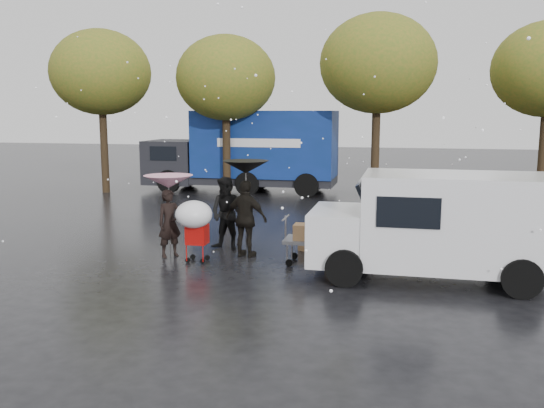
% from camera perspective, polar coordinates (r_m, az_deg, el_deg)
% --- Properties ---
extents(ground, '(90.00, 90.00, 0.00)m').
position_cam_1_polar(ground, '(13.50, -2.90, -5.69)').
color(ground, black).
rests_on(ground, ground).
extents(person_pink, '(0.69, 0.70, 1.63)m').
position_cam_1_polar(person_pink, '(13.98, -10.10, -1.89)').
color(person_pink, black).
rests_on(person_pink, ground).
extents(person_middle, '(1.03, 0.88, 1.84)m').
position_cam_1_polar(person_middle, '(14.49, -4.49, -0.95)').
color(person_middle, black).
rests_on(person_middle, ground).
extents(person_black, '(1.16, 0.70, 1.86)m').
position_cam_1_polar(person_black, '(13.72, -2.58, -1.47)').
color(person_black, black).
rests_on(person_black, ground).
extents(umbrella_pink, '(1.16, 1.16, 1.97)m').
position_cam_1_polar(umbrella_pink, '(13.82, -10.22, 2.19)').
color(umbrella_pink, '#4C4C4C').
rests_on(umbrella_pink, ground).
extents(umbrella_black, '(1.10, 1.10, 2.32)m').
position_cam_1_polar(umbrella_black, '(13.55, -2.62, 3.67)').
color(umbrella_black, '#4C4C4C').
rests_on(umbrella_black, ground).
extents(vendor_cart, '(1.52, 0.80, 1.27)m').
position_cam_1_polar(vendor_cart, '(13.09, 4.91, -2.92)').
color(vendor_cart, slate).
rests_on(vendor_cart, ground).
extents(shopping_cart, '(0.84, 0.84, 1.46)m').
position_cam_1_polar(shopping_cart, '(13.21, -7.70, -1.37)').
color(shopping_cart, '#BA0D0A').
rests_on(shopping_cart, ground).
extents(white_van, '(4.91, 2.18, 2.20)m').
position_cam_1_polar(white_van, '(12.33, 16.12, -1.94)').
color(white_van, white).
rests_on(white_van, ground).
extents(blue_truck, '(8.30, 2.60, 3.50)m').
position_cam_1_polar(blue_truck, '(25.04, -2.52, 5.23)').
color(blue_truck, navy).
rests_on(blue_truck, ground).
extents(box_ground_near, '(0.66, 0.59, 0.49)m').
position_cam_1_polar(box_ground_near, '(12.92, 6.57, -5.30)').
color(box_ground_near, brown).
rests_on(box_ground_near, ground).
extents(box_ground_far, '(0.59, 0.52, 0.39)m').
position_cam_1_polar(box_ground_far, '(14.52, 3.80, -3.86)').
color(box_ground_far, brown).
rests_on(box_ground_far, ground).
extents(yellow_taxi, '(4.02, 2.01, 1.32)m').
position_cam_1_polar(yellow_taxi, '(23.33, 15.01, 1.93)').
color(yellow_taxi, '#EEB40C').
rests_on(yellow_taxi, ground).
extents(tree_row, '(21.60, 4.40, 7.12)m').
position_cam_1_polar(tree_row, '(22.97, 2.81, 13.03)').
color(tree_row, black).
rests_on(tree_row, ground).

